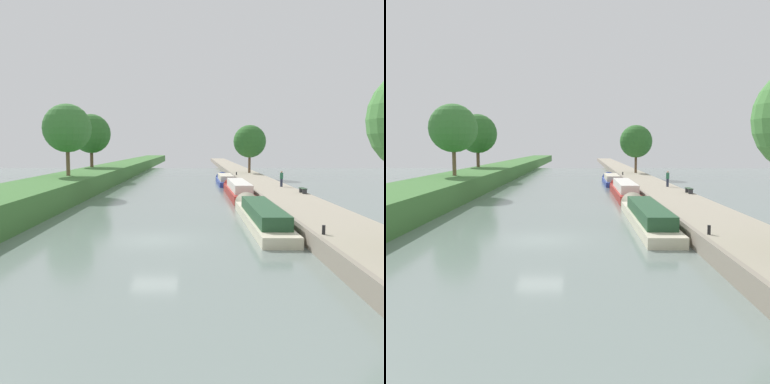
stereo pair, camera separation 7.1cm
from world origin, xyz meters
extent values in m
plane|color=slate|center=(0.00, 0.00, 0.00)|extent=(160.00, 160.00, 0.00)
cube|color=#9E937F|center=(10.23, 0.00, 0.45)|extent=(4.34, 260.00, 0.90)
cube|color=gray|center=(7.94, 0.00, 0.47)|extent=(0.25, 260.00, 0.95)
cube|color=beige|center=(6.55, 4.81, 0.31)|extent=(2.04, 14.28, 0.61)
cube|color=#234C2D|center=(6.55, 4.09, 1.00)|extent=(1.67, 9.99, 0.78)
cone|color=beige|center=(6.55, 12.56, 0.31)|extent=(1.94, 1.22, 1.94)
cube|color=maroon|center=(6.61, 20.68, 0.39)|extent=(2.01, 13.93, 0.79)
cube|color=silver|center=(6.61, 19.98, 1.21)|extent=(1.65, 9.75, 0.84)
cone|color=maroon|center=(6.61, 28.25, 0.39)|extent=(1.91, 1.21, 1.91)
cube|color=#283D93|center=(6.35, 35.59, 0.31)|extent=(2.09, 10.33, 0.61)
cube|color=beige|center=(6.35, 35.07, 0.97)|extent=(1.71, 7.23, 0.72)
cone|color=#283D93|center=(6.35, 41.39, 0.31)|extent=(1.99, 1.25, 1.99)
cylinder|color=brown|center=(10.89, 46.05, 2.69)|extent=(0.39, 0.39, 3.57)
sphere|color=#2D6628|center=(10.89, 46.05, 5.88)|extent=(5.12, 5.12, 5.12)
cylinder|color=brown|center=(-13.33, 42.71, 3.68)|extent=(0.49, 0.49, 3.41)
sphere|color=#2D6628|center=(-13.33, 42.71, 6.99)|extent=(5.84, 5.84, 5.84)
cylinder|color=brown|center=(-11.31, 23.25, 3.79)|extent=(0.40, 0.40, 3.63)
sphere|color=#387533|center=(-11.31, 23.25, 7.02)|extent=(5.14, 5.14, 5.14)
cylinder|color=#282D42|center=(11.26, 22.12, 1.31)|extent=(0.26, 0.26, 0.82)
cylinder|color=#286647|center=(11.26, 22.12, 2.03)|extent=(0.34, 0.34, 0.62)
sphere|color=tan|center=(11.26, 22.12, 2.45)|extent=(0.22, 0.22, 0.22)
cylinder|color=black|center=(8.37, -2.83, 1.12)|extent=(0.16, 0.16, 0.45)
cylinder|color=black|center=(8.37, 40.97, 1.12)|extent=(0.16, 0.16, 0.45)
cube|color=#333338|center=(11.95, 15.18, 1.10)|extent=(0.40, 0.08, 0.41)
cube|color=#333338|center=(11.95, 16.38, 1.10)|extent=(0.40, 0.08, 0.41)
cube|color=#2D4733|center=(11.95, 15.78, 1.34)|extent=(0.44, 1.50, 0.06)
camera|label=1|loc=(2.19, -23.50, 5.09)|focal=41.06mm
camera|label=2|loc=(2.26, -23.50, 5.09)|focal=41.06mm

